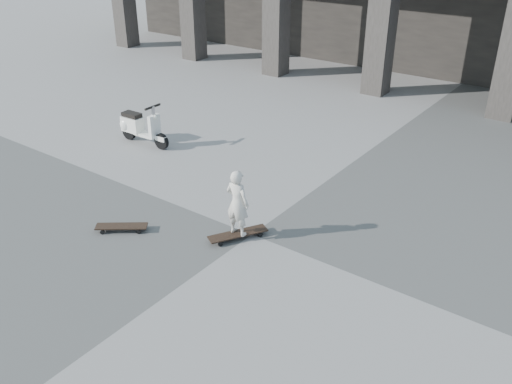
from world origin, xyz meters
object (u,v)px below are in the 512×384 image
Objects in this scene: longboard at (238,234)px; skateboard_spare at (122,227)px; child at (237,203)px; scooter at (136,126)px.

longboard is 1.98m from skateboard_spare.
child is 4.89m from scooter.
scooter is (-2.76, 2.91, 0.31)m from skateboard_spare.
child reaches higher than longboard.
child is at bearing 3.37° from longboard.
skateboard_spare is at bearing 27.39° from child.
skateboard_spare is at bearing 149.48° from longboard.
longboard is 0.87× the size of child.
scooter is at bearing 96.02° from skateboard_spare.
scooter reaches higher than longboard.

